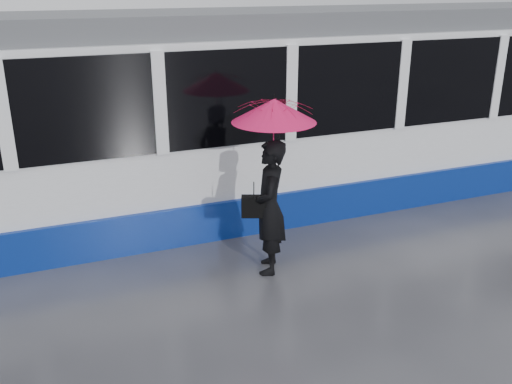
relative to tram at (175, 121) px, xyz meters
name	(u,v)px	position (x,y,z in m)	size (l,w,h in m)	color
ground	(184,289)	(-0.60, -2.50, -1.64)	(90.00, 90.00, 0.00)	#2F2F35
rails	(145,218)	(-0.60, 0.00, -1.63)	(34.00, 1.51, 0.02)	#3F3D38
tram	(175,121)	(0.00, 0.00, 0.00)	(26.00, 2.56, 3.35)	white
woman	(270,208)	(0.65, -2.42, -0.71)	(0.68, 0.45, 1.86)	black
umbrella	(274,127)	(0.70, -2.42, 0.41)	(1.43, 1.43, 1.26)	#DE1267
handbag	(254,206)	(0.43, -2.40, -0.66)	(0.36, 0.26, 0.47)	black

